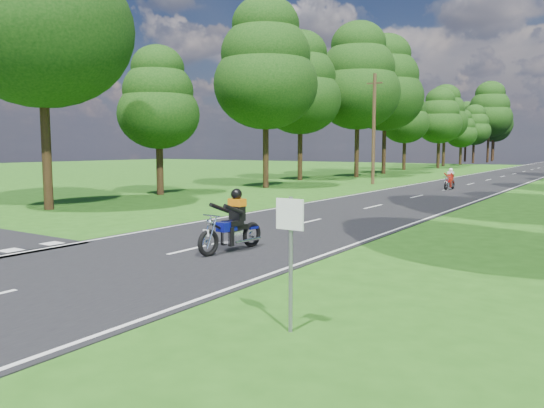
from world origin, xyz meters
The scene contains 7 objects.
ground centered at (0.00, 0.00, 0.00)m, with size 160.00×160.00×0.00m, color #215112.
main_road centered at (0.00, 50.00, 0.01)m, with size 7.00×140.00×0.02m, color black.
road_markings centered at (-0.14, 48.13, 0.02)m, with size 7.40×140.00×0.01m.
telegraph_pole centered at (-6.00, 28.00, 4.07)m, with size 1.20×0.26×8.00m.
road_sign centered at (5.50, -2.01, 1.34)m, with size 0.45×0.07×2.00m.
rider_near_blue centered at (1.07, 2.21, 0.83)m, with size 0.65×1.95×1.63m, color navy, non-canonical shape.
rider_far_red centered at (0.13, 25.91, 0.70)m, with size 0.55×1.64×1.37m, color #B8160E, non-canonical shape.
Camera 1 is at (9.48, -8.43, 2.71)m, focal length 35.00 mm.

